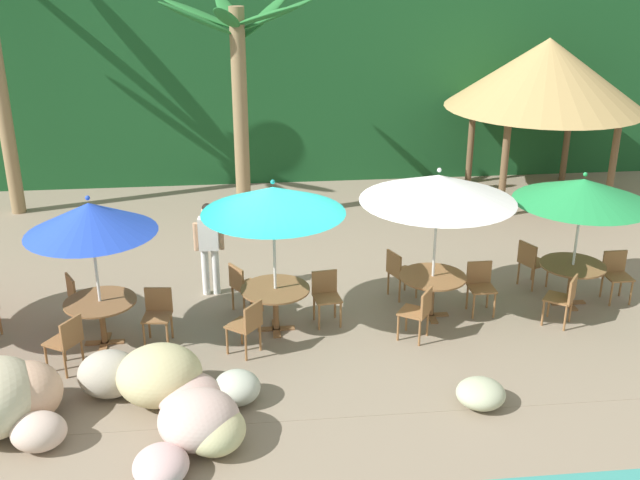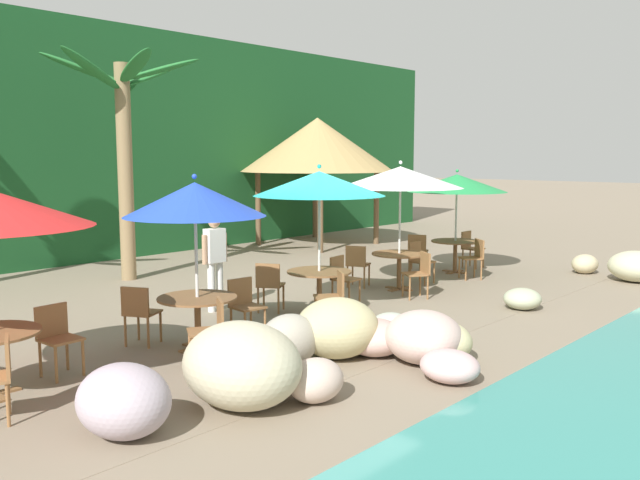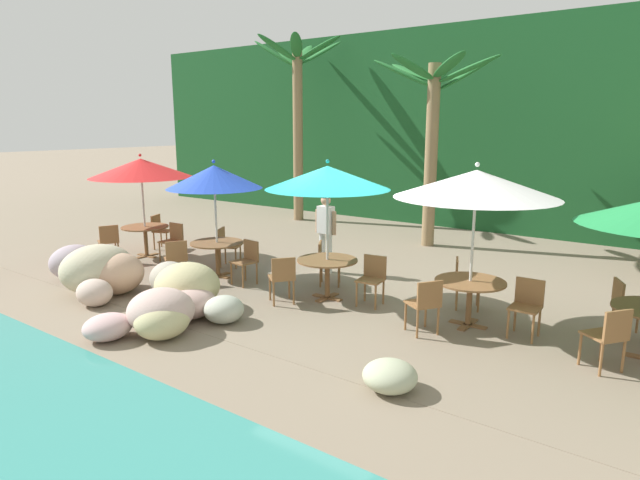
% 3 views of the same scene
% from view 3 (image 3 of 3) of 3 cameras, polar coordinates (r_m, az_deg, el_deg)
% --- Properties ---
extents(ground_plane, '(120.00, 120.00, 0.00)m').
position_cam_3_polar(ground_plane, '(9.91, 2.50, -6.35)').
color(ground_plane, gray).
extents(terrace_deck, '(18.00, 5.20, 0.01)m').
position_cam_3_polar(terrace_deck, '(9.91, 2.50, -6.32)').
color(terrace_deck, gray).
rests_on(terrace_deck, ground).
extents(foliage_backdrop, '(28.00, 2.40, 6.00)m').
position_cam_3_polar(foliage_backdrop, '(17.63, 19.33, 11.01)').
color(foliage_backdrop, '#194C23').
rests_on(foliage_backdrop, ground).
extents(rock_seawall, '(14.67, 2.91, 0.92)m').
position_cam_3_polar(rock_seawall, '(9.41, -17.07, -5.63)').
color(rock_seawall, tan).
rests_on(rock_seawall, ground).
extents(umbrella_red, '(2.37, 2.37, 2.46)m').
position_cam_3_polar(umbrella_red, '(13.43, -18.32, 7.19)').
color(umbrella_red, silver).
rests_on(umbrella_red, ground).
extents(dining_table_red, '(1.10, 1.10, 0.74)m').
position_cam_3_polar(dining_table_red, '(13.63, -17.90, 0.86)').
color(dining_table_red, brown).
rests_on(dining_table_red, ground).
extents(chair_red_seaward, '(0.45, 0.45, 0.87)m').
position_cam_3_polar(chair_red_seaward, '(13.07, -15.18, 0.11)').
color(chair_red_seaward, olive).
rests_on(chair_red_seaward, ground).
extents(chair_red_inland, '(0.56, 0.55, 0.87)m').
position_cam_3_polar(chair_red_inland, '(14.41, -16.47, 1.13)').
color(chair_red_inland, olive).
rests_on(chair_red_inland, ground).
extents(chair_red_left, '(0.56, 0.56, 0.87)m').
position_cam_3_polar(chair_red_left, '(13.41, -21.33, -0.01)').
color(chair_red_left, olive).
rests_on(chair_red_left, ground).
extents(umbrella_blue, '(1.94, 1.94, 2.44)m').
position_cam_3_polar(umbrella_blue, '(11.21, -11.06, 6.53)').
color(umbrella_blue, silver).
rests_on(umbrella_blue, ground).
extents(dining_table_blue, '(1.10, 1.10, 0.74)m').
position_cam_3_polar(dining_table_blue, '(11.44, -10.77, -0.84)').
color(dining_table_blue, brown).
rests_on(dining_table_blue, ground).
extents(chair_blue_seaward, '(0.46, 0.47, 0.87)m').
position_cam_3_polar(chair_blue_seaward, '(10.87, -7.66, -1.96)').
color(chair_blue_seaward, olive).
rests_on(chair_blue_seaward, ground).
extents(chair_blue_inland, '(0.57, 0.57, 0.87)m').
position_cam_3_polar(chair_blue_inland, '(12.28, -9.84, -0.40)').
color(chair_blue_inland, olive).
rests_on(chair_blue_inland, ground).
extents(chair_blue_left, '(0.58, 0.58, 0.87)m').
position_cam_3_polar(chair_blue_left, '(11.24, -14.89, -1.79)').
color(chair_blue_left, olive).
rests_on(chair_blue_left, ground).
extents(umbrella_teal, '(2.22, 2.22, 2.54)m').
position_cam_3_polar(umbrella_teal, '(9.55, 0.80, 6.57)').
color(umbrella_teal, silver).
rests_on(umbrella_teal, ground).
extents(dining_table_teal, '(1.10, 1.10, 0.74)m').
position_cam_3_polar(dining_table_teal, '(9.83, 0.77, -2.75)').
color(dining_table_teal, brown).
rests_on(dining_table_teal, ground).
extents(chair_teal_seaward, '(0.47, 0.48, 0.87)m').
position_cam_3_polar(chair_teal_seaward, '(9.59, 5.53, -3.83)').
color(chair_teal_seaward, olive).
rests_on(chair_teal_seaward, ground).
extents(chair_teal_inland, '(0.58, 0.58, 0.87)m').
position_cam_3_polar(chair_teal_inland, '(10.68, 0.58, -2.10)').
color(chair_teal_inland, olive).
rests_on(chair_teal_inland, ground).
extents(chair_teal_left, '(0.60, 0.59, 0.87)m').
position_cam_3_polar(chair_teal_left, '(9.57, -3.97, -3.82)').
color(chair_teal_left, olive).
rests_on(chair_teal_left, ground).
extents(umbrella_white, '(2.48, 2.48, 2.58)m').
position_cam_3_polar(umbrella_white, '(8.51, 16.11, 5.68)').
color(umbrella_white, silver).
rests_on(umbrella_white, ground).
extents(dining_table_white, '(1.10, 1.10, 0.74)m').
position_cam_3_polar(dining_table_white, '(8.83, 15.49, -4.93)').
color(dining_table_white, brown).
rests_on(dining_table_white, ground).
extents(chair_white_seaward, '(0.42, 0.43, 0.87)m').
position_cam_3_polar(chair_white_seaward, '(8.71, 20.93, -6.24)').
color(chair_white_seaward, olive).
rests_on(chair_white_seaward, ground).
extents(chair_white_inland, '(0.56, 0.55, 0.87)m').
position_cam_3_polar(chair_white_inland, '(9.67, 14.79, -4.03)').
color(chair_white_inland, olive).
rests_on(chair_white_inland, ground).
extents(chair_white_left, '(0.59, 0.59, 0.87)m').
position_cam_3_polar(chair_white_left, '(8.34, 11.04, -6.47)').
color(chair_white_left, olive).
rests_on(chair_white_left, ground).
extents(chair_green_inland, '(0.57, 0.56, 0.87)m').
position_cam_3_polar(chair_green_inland, '(9.31, 29.41, -5.87)').
color(chair_green_inland, olive).
rests_on(chair_green_inland, ground).
extents(chair_green_left, '(0.59, 0.59, 0.87)m').
position_cam_3_polar(chair_green_left, '(7.92, 28.15, -8.74)').
color(chair_green_left, olive).
rests_on(chair_green_left, ground).
extents(palm_tree_nearest, '(3.11, 3.10, 5.80)m').
position_cam_3_polar(palm_tree_nearest, '(17.93, -2.39, 14.83)').
color(palm_tree_nearest, olive).
rests_on(palm_tree_nearest, ground).
extents(palm_tree_second, '(3.21, 3.24, 4.81)m').
position_cam_3_polar(palm_tree_second, '(14.26, 11.84, 12.90)').
color(palm_tree_second, olive).
rests_on(palm_tree_second, ground).
extents(waiter_in_white, '(0.52, 0.22, 1.70)m').
position_cam_3_polar(waiter_in_white, '(11.51, 0.60, 1.35)').
color(waiter_in_white, white).
rests_on(waiter_in_white, ground).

